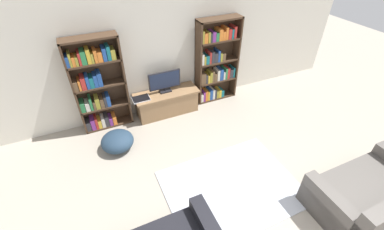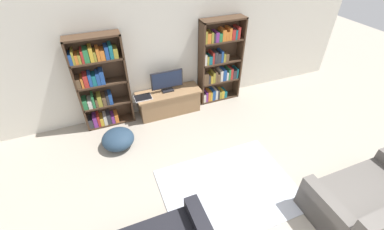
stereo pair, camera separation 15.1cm
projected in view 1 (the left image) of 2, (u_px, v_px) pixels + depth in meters
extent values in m
cube|color=silver|center=(163.00, 51.00, 5.14)|extent=(8.80, 0.06, 2.60)
cube|color=#422D1E|center=(74.00, 91.00, 4.63)|extent=(0.04, 0.30, 1.86)
cube|color=#422D1E|center=(124.00, 80.00, 4.93)|extent=(0.04, 0.30, 1.86)
cube|color=#422D1E|center=(99.00, 82.00, 4.88)|extent=(0.95, 0.04, 1.86)
cube|color=#422D1E|center=(88.00, 38.00, 4.23)|extent=(0.95, 0.30, 0.04)
cube|color=#422D1E|center=(110.00, 123.00, 5.33)|extent=(0.91, 0.30, 0.04)
cube|color=#333338|center=(88.00, 124.00, 5.12)|extent=(0.08, 0.24, 0.19)
cube|color=#7F338C|center=(93.00, 122.00, 5.14)|extent=(0.08, 0.24, 0.23)
cube|color=#B72D28|center=(96.00, 121.00, 5.16)|extent=(0.04, 0.24, 0.24)
cube|color=gold|center=(99.00, 122.00, 5.20)|extent=(0.06, 0.24, 0.17)
cube|color=silver|center=(103.00, 120.00, 5.21)|extent=(0.06, 0.24, 0.21)
cube|color=#333338|center=(106.00, 119.00, 5.23)|extent=(0.08, 0.24, 0.22)
cube|color=#7F338C|center=(110.00, 119.00, 5.27)|extent=(0.06, 0.24, 0.17)
cube|color=orange|center=(114.00, 118.00, 5.29)|extent=(0.07, 0.24, 0.18)
cube|color=#422D1E|center=(105.00, 105.00, 5.05)|extent=(0.91, 0.30, 0.04)
cube|color=#2D7F47|center=(82.00, 105.00, 4.84)|extent=(0.08, 0.24, 0.19)
cube|color=silver|center=(87.00, 105.00, 4.88)|extent=(0.07, 0.24, 0.17)
cube|color=#2D7F47|center=(90.00, 102.00, 4.87)|extent=(0.05, 0.24, 0.25)
cube|color=brown|center=(94.00, 103.00, 4.92)|extent=(0.04, 0.24, 0.16)
cube|color=#9E9333|center=(97.00, 101.00, 4.92)|extent=(0.08, 0.24, 0.22)
cube|color=brown|center=(102.00, 101.00, 4.96)|extent=(0.07, 0.24, 0.18)
cube|color=#333338|center=(105.00, 100.00, 4.97)|extent=(0.04, 0.24, 0.21)
cube|color=#234C99|center=(108.00, 99.00, 4.99)|extent=(0.07, 0.24, 0.22)
cube|color=#422D1E|center=(100.00, 85.00, 4.77)|extent=(0.91, 0.30, 0.04)
cube|color=brown|center=(75.00, 85.00, 4.56)|extent=(0.07, 0.24, 0.18)
cube|color=orange|center=(79.00, 84.00, 4.58)|extent=(0.04, 0.24, 0.19)
cube|color=#B72D28|center=(83.00, 82.00, 4.59)|extent=(0.08, 0.24, 0.23)
cube|color=#234C99|center=(87.00, 81.00, 4.61)|extent=(0.05, 0.24, 0.24)
cube|color=#196B75|center=(91.00, 81.00, 4.64)|extent=(0.07, 0.24, 0.20)
cube|color=#234C99|center=(95.00, 79.00, 4.66)|extent=(0.06, 0.24, 0.23)
cube|color=#234C99|center=(99.00, 78.00, 4.67)|extent=(0.08, 0.24, 0.26)
cube|color=#422D1E|center=(94.00, 62.00, 4.49)|extent=(0.91, 0.30, 0.04)
cube|color=#234C99|center=(67.00, 60.00, 4.27)|extent=(0.05, 0.24, 0.19)
cube|color=#9E9333|center=(70.00, 58.00, 4.27)|extent=(0.04, 0.24, 0.23)
cube|color=orange|center=(73.00, 60.00, 4.31)|extent=(0.05, 0.24, 0.16)
cube|color=#9E9333|center=(76.00, 59.00, 4.33)|extent=(0.04, 0.24, 0.16)
cube|color=#B72D28|center=(79.00, 57.00, 4.33)|extent=(0.04, 0.24, 0.22)
cube|color=#2D7F47|center=(83.00, 56.00, 4.34)|extent=(0.08, 0.24, 0.23)
cube|color=gold|center=(88.00, 55.00, 4.36)|extent=(0.06, 0.24, 0.25)
cube|color=#9E9333|center=(92.00, 57.00, 4.41)|extent=(0.04, 0.24, 0.17)
cube|color=orange|center=(95.00, 55.00, 4.41)|extent=(0.05, 0.24, 0.22)
cube|color=orange|center=(99.00, 55.00, 4.45)|extent=(0.08, 0.24, 0.18)
cube|color=#234C99|center=(104.00, 53.00, 4.46)|extent=(0.06, 0.24, 0.23)
cube|color=#196B75|center=(108.00, 52.00, 4.47)|extent=(0.06, 0.24, 0.25)
cube|color=#9E9333|center=(112.00, 53.00, 4.52)|extent=(0.08, 0.24, 0.18)
cube|color=#422D1E|center=(198.00, 65.00, 5.44)|extent=(0.04, 0.30, 1.86)
cube|color=#422D1E|center=(235.00, 58.00, 5.74)|extent=(0.04, 0.30, 1.86)
cube|color=#422D1E|center=(214.00, 59.00, 5.69)|extent=(0.95, 0.04, 1.86)
cube|color=#422D1E|center=(220.00, 19.00, 5.04)|extent=(0.95, 0.30, 0.04)
cube|color=#422D1E|center=(215.00, 96.00, 6.15)|extent=(0.91, 0.30, 0.04)
cube|color=silver|center=(200.00, 96.00, 5.93)|extent=(0.07, 0.24, 0.20)
cube|color=#7F338C|center=(202.00, 95.00, 5.94)|extent=(0.05, 0.24, 0.24)
cube|color=orange|center=(205.00, 94.00, 5.96)|extent=(0.06, 0.24, 0.24)
cube|color=gold|center=(207.00, 94.00, 5.98)|extent=(0.04, 0.24, 0.22)
cube|color=#234C99|center=(209.00, 93.00, 5.99)|extent=(0.07, 0.24, 0.25)
cube|color=silver|center=(212.00, 93.00, 6.02)|extent=(0.05, 0.24, 0.24)
cube|color=#333338|center=(214.00, 92.00, 6.04)|extent=(0.04, 0.24, 0.23)
cube|color=#9E9333|center=(216.00, 93.00, 6.07)|extent=(0.05, 0.24, 0.18)
cube|color=gold|center=(218.00, 92.00, 6.09)|extent=(0.06, 0.24, 0.18)
cube|color=#196B75|center=(220.00, 92.00, 6.12)|extent=(0.07, 0.24, 0.16)
cube|color=#422D1E|center=(216.00, 79.00, 5.86)|extent=(0.91, 0.30, 0.04)
cube|color=brown|center=(200.00, 77.00, 5.63)|extent=(0.06, 0.24, 0.26)
cube|color=brown|center=(203.00, 77.00, 5.65)|extent=(0.05, 0.24, 0.25)
cube|color=#333338|center=(205.00, 78.00, 5.68)|extent=(0.04, 0.24, 0.20)
cube|color=gold|center=(207.00, 78.00, 5.71)|extent=(0.05, 0.24, 0.18)
cube|color=#9E9333|center=(209.00, 76.00, 5.70)|extent=(0.05, 0.24, 0.24)
cube|color=brown|center=(211.00, 75.00, 5.72)|extent=(0.05, 0.24, 0.26)
cube|color=brown|center=(214.00, 76.00, 5.76)|extent=(0.06, 0.24, 0.19)
cube|color=silver|center=(216.00, 74.00, 5.76)|extent=(0.06, 0.24, 0.25)
cube|color=#234C99|center=(219.00, 73.00, 5.79)|extent=(0.08, 0.24, 0.26)
cube|color=silver|center=(222.00, 74.00, 5.83)|extent=(0.04, 0.24, 0.19)
cube|color=#2D7F47|center=(224.00, 72.00, 5.83)|extent=(0.04, 0.24, 0.26)
cube|color=#B72D28|center=(226.00, 72.00, 5.85)|extent=(0.06, 0.24, 0.25)
cube|color=#333338|center=(229.00, 72.00, 5.88)|extent=(0.08, 0.24, 0.20)
cube|color=#196B75|center=(232.00, 71.00, 5.90)|extent=(0.04, 0.24, 0.23)
cube|color=#422D1E|center=(217.00, 60.00, 5.58)|extent=(0.91, 0.30, 0.04)
cube|color=silver|center=(201.00, 58.00, 5.35)|extent=(0.06, 0.24, 0.23)
cube|color=#9E9333|center=(203.00, 59.00, 5.39)|extent=(0.04, 0.24, 0.18)
cube|color=#196B75|center=(206.00, 59.00, 5.41)|extent=(0.07, 0.24, 0.18)
cube|color=#B72D28|center=(208.00, 56.00, 5.41)|extent=(0.04, 0.24, 0.25)
cube|color=#333338|center=(211.00, 56.00, 5.43)|extent=(0.06, 0.24, 0.25)
cube|color=#333338|center=(214.00, 56.00, 5.47)|extent=(0.08, 0.24, 0.20)
cube|color=#234C99|center=(217.00, 55.00, 5.47)|extent=(0.05, 0.24, 0.25)
cube|color=#9E9333|center=(219.00, 56.00, 5.51)|extent=(0.05, 0.24, 0.18)
cube|color=brown|center=(222.00, 56.00, 5.54)|extent=(0.07, 0.24, 0.16)
cube|color=#422D1E|center=(219.00, 40.00, 5.30)|extent=(0.91, 0.30, 0.04)
cube|color=#9E9333|center=(201.00, 36.00, 5.06)|extent=(0.05, 0.24, 0.25)
cube|color=orange|center=(204.00, 37.00, 5.10)|extent=(0.08, 0.24, 0.20)
cube|color=#9E9333|center=(207.00, 36.00, 5.12)|extent=(0.04, 0.24, 0.21)
cube|color=#333338|center=(209.00, 36.00, 5.14)|extent=(0.04, 0.24, 0.18)
cube|color=#7F338C|center=(212.00, 36.00, 5.16)|extent=(0.07, 0.24, 0.20)
cube|color=#2D7F47|center=(215.00, 36.00, 5.19)|extent=(0.07, 0.24, 0.17)
cube|color=orange|center=(219.00, 34.00, 5.20)|extent=(0.08, 0.24, 0.23)
cube|color=orange|center=(222.00, 34.00, 5.24)|extent=(0.07, 0.24, 0.18)
cube|color=orange|center=(225.00, 32.00, 5.24)|extent=(0.05, 0.24, 0.25)
cube|color=#B72D28|center=(228.00, 33.00, 5.28)|extent=(0.07, 0.24, 0.21)
cube|color=#196B75|center=(230.00, 33.00, 5.30)|extent=(0.04, 0.24, 0.19)
cube|color=#B72D28|center=(233.00, 31.00, 5.31)|extent=(0.06, 0.24, 0.24)
cube|color=#8E6B47|center=(167.00, 103.00, 5.53)|extent=(1.28, 0.46, 0.47)
cube|color=#8E6B47|center=(166.00, 93.00, 5.38)|extent=(1.36, 0.49, 0.04)
cube|color=black|center=(165.00, 91.00, 5.39)|extent=(0.24, 0.16, 0.03)
cylinder|color=black|center=(165.00, 89.00, 5.37)|extent=(0.04, 0.04, 0.05)
cube|color=black|center=(165.00, 80.00, 5.24)|extent=(0.68, 0.04, 0.38)
cube|color=#19233D|center=(165.00, 81.00, 5.22)|extent=(0.63, 0.00, 0.34)
cube|color=silver|center=(141.00, 99.00, 5.16)|extent=(0.35, 0.26, 0.02)
cube|color=black|center=(141.00, 98.00, 5.15)|extent=(0.33, 0.25, 0.00)
cube|color=#B2B7C1|center=(232.00, 187.00, 4.07)|extent=(2.05, 1.57, 0.02)
cube|color=#56514C|center=(366.00, 196.00, 3.73)|extent=(1.65, 0.98, 0.38)
cube|color=#56514C|center=(331.00, 212.00, 3.43)|extent=(0.18, 0.98, 0.56)
ellipsoid|color=#23384C|center=(117.00, 141.00, 4.69)|extent=(0.59, 0.59, 0.33)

